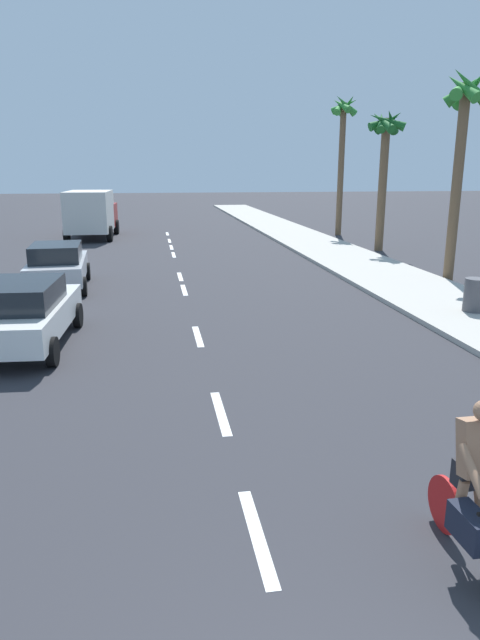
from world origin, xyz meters
name	(u,v)px	position (x,y,z in m)	size (l,w,h in m)	color
ground_plane	(180,276)	(0.00, 20.00, 0.00)	(160.00, 160.00, 0.00)	#2D2D33
sidewalk_strip	(354,261)	(7.81, 22.00, 0.07)	(3.60, 80.00, 0.14)	#B2ADA3
lane_stripe_1	(257,535)	(0.00, 3.78, 0.00)	(0.16, 1.80, 0.01)	white
lane_stripe_2	(221,413)	(0.00, 7.16, 0.00)	(0.16, 1.80, 0.01)	white
lane_stripe_3	(198,336)	(0.00, 11.76, 0.00)	(0.16, 1.80, 0.01)	white
lane_stripe_4	(184,290)	(0.00, 17.39, 0.00)	(0.16, 1.80, 0.01)	white
lane_stripe_5	(180,277)	(0.00, 19.91, 0.00)	(0.16, 1.80, 0.01)	white
lane_stripe_6	(174,255)	(0.00, 25.73, 0.00)	(0.16, 1.80, 0.01)	white
lane_stripe_7	(171,247)	(0.00, 28.46, 0.00)	(0.16, 1.80, 0.01)	white
lane_stripe_8	(169,241)	(0.00, 31.31, 0.00)	(0.16, 1.80, 0.01)	white
lane_stripe_9	(167,234)	(0.00, 34.99, 0.00)	(0.16, 1.80, 0.01)	white
cyclist	(474,493)	(2.10, 2.99, 0.83)	(0.63, 1.71, 1.82)	black
parked_car_white	(22,312)	(-4.07, 11.57, 0.84)	(2.27, 4.61, 1.57)	white
parked_car_silver	(58,265)	(-4.27, 18.31, 0.84)	(2.20, 4.41, 1.57)	#B7BABF
delivery_truck	(91,213)	(-4.50, 33.39, 1.50)	(2.88, 6.34, 2.80)	maroon
palm_tree_mid	(463,125)	(9.88, 17.64, 5.53)	(1.77, 1.82, 7.47)	brown
palm_tree_far	(385,144)	(10.43, 25.64, 5.20)	(1.84, 1.86, 6.95)	brown
palm_tree_distant	(343,132)	(10.66, 32.74, 6.19)	(1.72, 1.88, 8.41)	brown
trash_bin_near	(475,295)	(7.87, 12.57, 0.61)	(0.60, 0.60, 0.94)	#47474C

